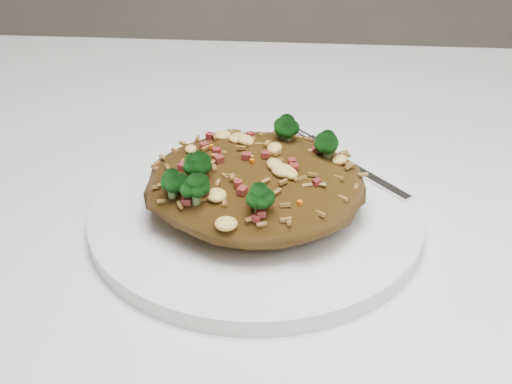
% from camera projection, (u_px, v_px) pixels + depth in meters
% --- Properties ---
extents(dining_table, '(1.20, 0.80, 0.75)m').
position_uv_depth(dining_table, '(228.00, 298.00, 0.63)').
color(dining_table, white).
rests_on(dining_table, ground).
extents(plate, '(0.26, 0.26, 0.01)m').
position_uv_depth(plate, '(256.00, 215.00, 0.57)').
color(plate, white).
rests_on(plate, dining_table).
extents(fried_rice, '(0.17, 0.16, 0.06)m').
position_uv_depth(fried_rice, '(255.00, 176.00, 0.55)').
color(fried_rice, brown).
rests_on(fried_rice, plate).
extents(fork, '(0.12, 0.13, 0.00)m').
position_uv_depth(fork, '(346.00, 163.00, 0.62)').
color(fork, silver).
rests_on(fork, plate).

